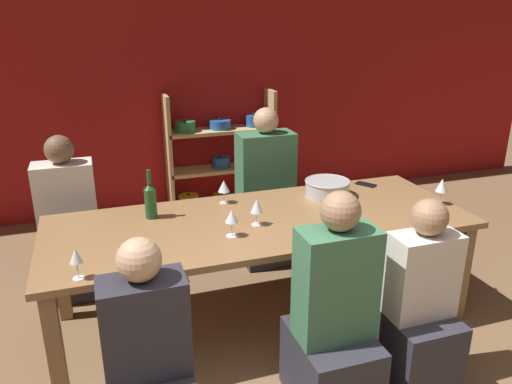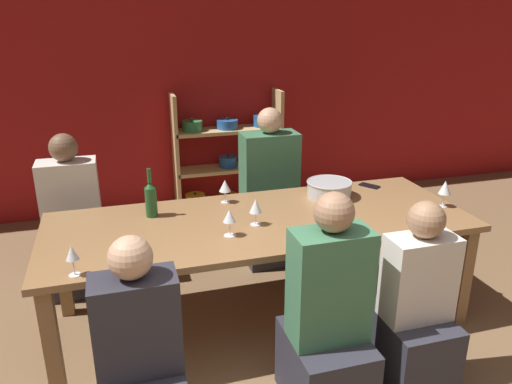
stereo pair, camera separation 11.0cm
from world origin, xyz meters
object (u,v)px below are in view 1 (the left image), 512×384
wine_glass_red_c (76,257)px  wine_glass_red_d (232,217)px  wine_bottle_green (150,200)px  person_far_a (265,205)px  cell_phone (366,184)px  person_near_c (149,375)px  shelf_unit (222,162)px  person_near_b (416,318)px  person_near_a (333,332)px  person_far_b (71,236)px  wine_glass_white_a (331,208)px  wine_glass_red_e (257,207)px  wine_glass_red_b (224,187)px  dining_table (261,229)px  wine_glass_red_a (442,186)px  mixing_bowl (327,188)px

wine_glass_red_c → wine_glass_red_d: bearing=15.4°
wine_bottle_green → person_far_a: size_ratio=0.25×
cell_phone → person_near_c: bearing=-146.3°
shelf_unit → person_near_c: (-1.13, -2.92, -0.10)m
wine_glass_red_d → person_near_b: person_near_b is taller
person_near_a → person_near_c: person_near_a is taller
person_far_b → wine_glass_white_a: bearing=145.7°
wine_glass_red_e → wine_glass_red_b: bearing=102.2°
dining_table → wine_glass_red_c: wine_glass_red_c is taller
shelf_unit → wine_glass_red_c: bearing=-119.1°
wine_glass_white_a → cell_phone: (0.61, 0.62, -0.12)m
wine_glass_red_a → wine_glass_red_d: (-1.50, -0.04, -0.01)m
person_near_b → person_far_b: bearing=137.4°
mixing_bowl → person_near_c: 1.83m
wine_glass_red_b → person_far_a: size_ratio=0.13×
mixing_bowl → wine_glass_white_a: bearing=-114.0°
dining_table → person_far_b: (-1.19, 0.82, -0.23)m
wine_bottle_green → wine_glass_red_c: 0.81m
person_near_c → person_far_a: bearing=55.5°
wine_glass_red_b → cell_phone: wine_glass_red_b is taller
wine_glass_red_b → person_far_b: size_ratio=0.14×
cell_phone → person_far_a: person_far_a is taller
wine_glass_red_a → cell_phone: wine_glass_red_a is taller
person_far_b → dining_table: bearing=145.6°
dining_table → wine_glass_red_e: bearing=-125.7°
dining_table → shelf_unit: bearing=82.0°
wine_glass_red_a → wine_glass_red_d: size_ratio=1.10×
person_near_a → cell_phone: bearing=54.3°
dining_table → person_far_a: bearing=68.7°
wine_glass_red_e → person_near_b: 1.11m
shelf_unit → wine_glass_red_b: bearing=-104.3°
wine_glass_red_c → wine_glass_white_a: wine_glass_white_a is taller
wine_glass_red_c → person_far_b: (-0.09, 1.24, -0.42)m
cell_phone → person_near_a: size_ratio=0.14×
mixing_bowl → wine_glass_white_a: 0.55m
shelf_unit → wine_glass_red_e: shelf_unit is taller
wine_glass_red_e → person_far_a: person_far_a is taller
person_near_c → wine_glass_red_a: bearing=18.3°
person_near_a → person_near_c: size_ratio=1.10×
wine_glass_red_a → wine_glass_red_c: wine_glass_red_a is taller
shelf_unit → person_near_c: shelf_unit is taller
dining_table → person_far_a: person_far_a is taller
person_near_a → person_far_a: size_ratio=0.94×
wine_glass_red_d → cell_phone: bearing=24.6°
wine_glass_red_c → person_far_a: 1.99m
dining_table → person_near_c: bearing=-135.0°
wine_glass_red_e → wine_bottle_green: bearing=151.7°
wine_glass_red_a → cell_phone: (-0.27, 0.52, -0.13)m
wine_glass_red_d → cell_phone: (1.22, 0.56, -0.12)m
wine_glass_red_c → person_near_b: bearing=-13.8°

